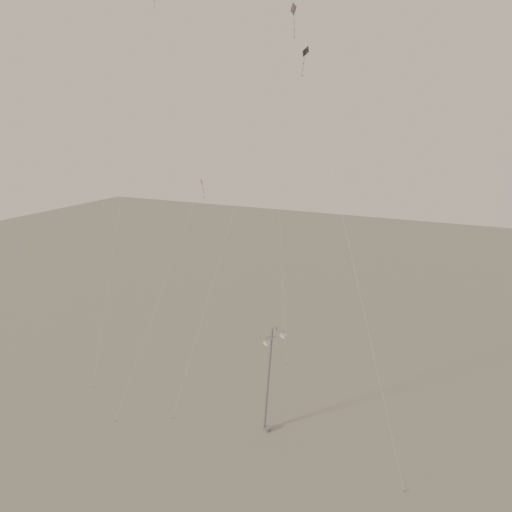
% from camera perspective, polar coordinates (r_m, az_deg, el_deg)
% --- Properties ---
extents(ground, '(160.00, 160.00, 0.00)m').
position_cam_1_polar(ground, '(31.67, -7.53, -22.89)').
color(ground, gray).
rests_on(ground, ground).
extents(street_lamp, '(1.63, 0.97, 8.35)m').
position_cam_1_polar(street_lamp, '(28.27, 1.96, -16.96)').
color(street_lamp, gray).
rests_on(street_lamp, ground).
extents(kite_0, '(2.55, 14.90, 34.12)m').
position_cam_1_polar(kite_0, '(41.84, -15.86, 26.40)').
color(kite_0, maroon).
rests_on(kite_0, ground).
extents(kite_1, '(4.65, 13.07, 29.71)m').
position_cam_1_polar(kite_1, '(32.39, 1.44, 20.97)').
color(kite_1, '#2D2725').
rests_on(kite_1, ground).
extents(kite_3, '(1.58, 11.56, 16.60)m').
position_cam_1_polar(kite_3, '(33.19, -10.64, 2.29)').
color(kite_3, maroon).
rests_on(kite_3, ground).
extents(kite_4, '(9.67, 8.09, 25.77)m').
position_cam_1_polar(kite_4, '(26.84, 10.38, 13.74)').
color(kite_4, '#2D2725').
rests_on(kite_4, ground).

